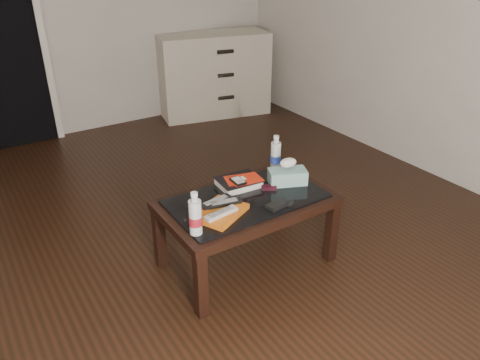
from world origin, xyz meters
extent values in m
plane|color=black|center=(0.00, 0.00, 0.00)|extent=(5.00, 5.00, 0.00)
plane|color=beige|center=(2.50, 0.00, 1.35)|extent=(0.00, 5.00, 5.00)
cube|color=silver|center=(0.02, 2.44, 1.00)|extent=(0.06, 0.04, 2.04)
cube|color=black|center=(0.00, -0.58, 0.20)|extent=(0.06, 0.06, 0.40)
cube|color=black|center=(0.92, -0.58, 0.20)|extent=(0.06, 0.06, 0.40)
cube|color=black|center=(0.00, -0.06, 0.20)|extent=(0.06, 0.06, 0.40)
cube|color=black|center=(0.92, -0.06, 0.20)|extent=(0.06, 0.06, 0.40)
cube|color=black|center=(0.46, -0.32, 0.43)|extent=(1.00, 0.60, 0.05)
cube|color=black|center=(0.46, -0.32, 0.46)|extent=(0.90, 0.50, 0.01)
cube|color=beige|center=(1.72, 2.23, 0.45)|extent=(1.28, 0.75, 0.90)
cylinder|color=black|center=(1.72, 1.97, 0.25)|extent=(0.18, 0.08, 0.04)
cylinder|color=black|center=(1.72, 1.97, 0.50)|extent=(0.18, 0.08, 0.04)
cylinder|color=black|center=(1.72, 1.97, 0.75)|extent=(0.18, 0.08, 0.04)
cube|color=#C95C13|center=(0.24, -0.39, 0.48)|extent=(0.34, 0.31, 0.03)
cube|color=#B5B5BA|center=(0.22, -0.44, 0.50)|extent=(0.20, 0.07, 0.02)
cube|color=black|center=(0.29, -0.35, 0.50)|extent=(0.21, 0.09, 0.02)
cube|color=black|center=(0.26, -0.32, 0.50)|extent=(0.21, 0.08, 0.02)
cube|color=black|center=(0.51, -0.16, 0.48)|extent=(0.26, 0.22, 0.05)
cube|color=red|center=(0.52, -0.18, 0.51)|extent=(0.22, 0.18, 0.01)
cube|color=black|center=(0.47, -0.21, 0.52)|extent=(0.07, 0.11, 0.02)
cube|color=black|center=(0.64, -0.30, 0.47)|extent=(0.10, 0.09, 0.02)
cube|color=black|center=(0.55, -0.49, 0.47)|extent=(0.13, 0.09, 0.02)
cylinder|color=silver|center=(0.04, -0.48, 0.58)|extent=(0.08, 0.08, 0.24)
cylinder|color=silver|center=(0.83, -0.10, 0.58)|extent=(0.07, 0.07, 0.24)
cube|color=teal|center=(0.78, -0.30, 0.51)|extent=(0.26, 0.20, 0.09)
camera|label=1|loc=(-0.87, -2.29, 1.82)|focal=35.00mm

